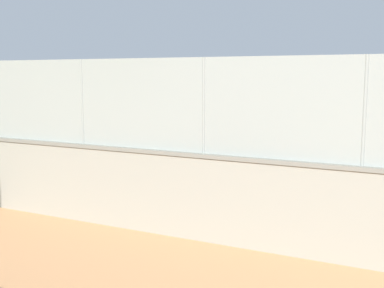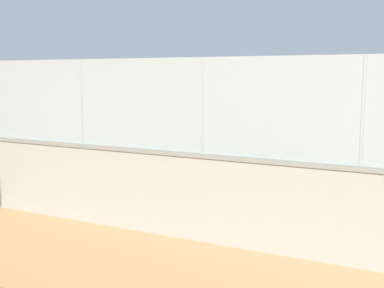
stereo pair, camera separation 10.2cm
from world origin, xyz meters
name	(u,v)px [view 1 (the left image)]	position (x,y,z in m)	size (l,w,h in m)	color
ground_plane	(215,143)	(0.00, 0.00, 0.00)	(260.00, 260.00, 0.00)	tan
perimeter_wall	(36,176)	(-0.60, 13.48, 0.93)	(28.48, 1.34, 1.84)	gray
fence_panel_on_wall	(32,100)	(-0.60, 13.48, 2.81)	(27.97, 1.07, 1.95)	gray
player_crossing_court	(227,153)	(-3.61, 7.90, 0.90)	(0.79, 0.99, 1.53)	#B2B2B2
player_foreground_swinging	(263,164)	(-5.45, 10.06, 1.02)	(0.74, 1.12, 1.72)	#591919
sports_ball	(234,187)	(-4.36, 9.36, 0.12)	(0.24, 0.24, 0.24)	orange
courtside_bench	(340,210)	(-7.75, 11.79, 0.46)	(1.61, 0.44, 0.87)	gray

